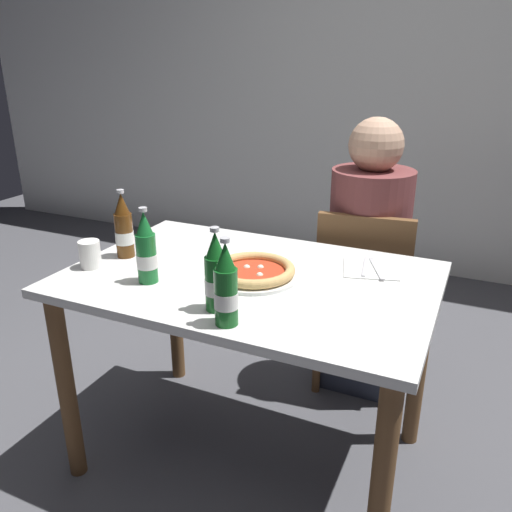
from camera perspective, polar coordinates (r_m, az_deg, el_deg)
The scene contains 12 objects.
ground_plane at distance 2.13m, azimuth -0.60°, elevation -21.00°, with size 8.00×8.00×0.00m, color #4C4C51.
back_wall_tiled at distance 3.69m, azimuth 14.81°, elevation 18.51°, with size 7.00×0.10×2.60m, color white.
dining_table_main at distance 1.76m, azimuth -0.68°, elevation -5.51°, with size 1.20×0.80×0.75m.
chair_behind_table at distance 2.28m, azimuth 11.77°, elevation -3.80°, with size 0.44×0.44×0.85m.
diner_seated at distance 2.29m, azimuth 12.06°, elevation -0.97°, with size 0.34×0.34×1.21m.
pizza_margherita_near at distance 1.69m, azimuth -0.27°, elevation -1.72°, with size 0.29×0.29×0.04m.
beer_bottle_left at distance 1.37m, azimuth -3.33°, elevation -3.63°, with size 0.07×0.07×0.25m.
beer_bottle_center at distance 1.45m, azimuth -4.44°, elevation -2.19°, with size 0.07×0.07×0.25m.
beer_bottle_right at distance 1.90m, azimuth -14.38°, elevation 2.91°, with size 0.07×0.07×0.25m.
beer_bottle_extra at distance 1.67m, azimuth -12.01°, elevation 0.51°, with size 0.07×0.07×0.25m.
napkin_with_cutlery at distance 1.80m, azimuth 12.53°, elevation -1.36°, with size 0.22×0.22×0.01m.
paper_cup at distance 1.85m, azimuth -17.84°, elevation 0.18°, with size 0.07×0.07×0.10m, color white.
Camera 1 is at (0.67, -1.43, 1.43)m, focal length 36.27 mm.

